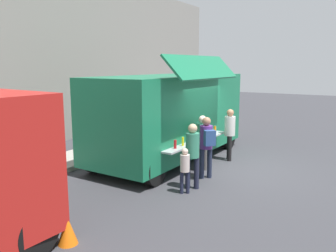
{
  "coord_description": "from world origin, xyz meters",
  "views": [
    {
      "loc": [
        -9.98,
        -3.52,
        3.2
      ],
      "look_at": [
        -0.77,
        2.01,
        1.3
      ],
      "focal_mm": 37.15,
      "sensor_mm": 36.0,
      "label": 1
    }
  ],
  "objects_px": {
    "customer_extra_browsing": "(230,130)",
    "customer_rear_waiting": "(192,150)",
    "customer_mid_with_backpack": "(207,141)",
    "customer_front_ordering": "(202,138)",
    "child_near_queue": "(185,167)",
    "trash_bin": "(169,123)",
    "food_truck_main": "(171,114)",
    "traffic_cone_orange": "(67,230)"
  },
  "relations": [
    {
      "from": "trash_bin",
      "to": "customer_mid_with_backpack",
      "type": "distance_m",
      "value": 6.64
    },
    {
      "from": "customer_rear_waiting",
      "to": "trash_bin",
      "type": "bearing_deg",
      "value": 6.5
    },
    {
      "from": "child_near_queue",
      "to": "trash_bin",
      "type": "bearing_deg",
      "value": -3.15
    },
    {
      "from": "traffic_cone_orange",
      "to": "customer_rear_waiting",
      "type": "bearing_deg",
      "value": -9.54
    },
    {
      "from": "customer_extra_browsing",
      "to": "customer_rear_waiting",
      "type": "bearing_deg",
      "value": 65.29
    },
    {
      "from": "customer_extra_browsing",
      "to": "child_near_queue",
      "type": "distance_m",
      "value": 3.54
    },
    {
      "from": "customer_front_ordering",
      "to": "child_near_queue",
      "type": "relative_size",
      "value": 1.46
    },
    {
      "from": "customer_mid_with_backpack",
      "to": "customer_rear_waiting",
      "type": "relative_size",
      "value": 1.03
    },
    {
      "from": "traffic_cone_orange",
      "to": "customer_front_ordering",
      "type": "height_order",
      "value": "customer_front_ordering"
    },
    {
      "from": "customer_mid_with_backpack",
      "to": "customer_extra_browsing",
      "type": "xyz_separation_m",
      "value": [
        2.17,
        0.15,
        -0.04
      ]
    },
    {
      "from": "trash_bin",
      "to": "child_near_queue",
      "type": "relative_size",
      "value": 0.83
    },
    {
      "from": "trash_bin",
      "to": "child_near_queue",
      "type": "height_order",
      "value": "child_near_queue"
    },
    {
      "from": "traffic_cone_orange",
      "to": "trash_bin",
      "type": "bearing_deg",
      "value": 20.75
    },
    {
      "from": "customer_front_ordering",
      "to": "customer_rear_waiting",
      "type": "height_order",
      "value": "customer_rear_waiting"
    },
    {
      "from": "traffic_cone_orange",
      "to": "customer_extra_browsing",
      "type": "xyz_separation_m",
      "value": [
        6.82,
        -0.44,
        0.77
      ]
    },
    {
      "from": "customer_rear_waiting",
      "to": "customer_front_ordering",
      "type": "bearing_deg",
      "value": -12.26
    },
    {
      "from": "food_truck_main",
      "to": "child_near_queue",
      "type": "bearing_deg",
      "value": -141.78
    },
    {
      "from": "traffic_cone_orange",
      "to": "child_near_queue",
      "type": "xyz_separation_m",
      "value": [
        3.3,
        -0.62,
        0.42
      ]
    },
    {
      "from": "customer_extra_browsing",
      "to": "trash_bin",
      "type": "bearing_deg",
      "value": -63.03
    },
    {
      "from": "customer_mid_with_backpack",
      "to": "child_near_queue",
      "type": "relative_size",
      "value": 1.51
    },
    {
      "from": "customer_front_ordering",
      "to": "customer_mid_with_backpack",
      "type": "xyz_separation_m",
      "value": [
        -0.6,
        -0.43,
        0.07
      ]
    },
    {
      "from": "food_truck_main",
      "to": "trash_bin",
      "type": "distance_m",
      "value": 4.54
    },
    {
      "from": "child_near_queue",
      "to": "customer_extra_browsing",
      "type": "bearing_deg",
      "value": -34.06
    },
    {
      "from": "customer_front_ordering",
      "to": "customer_mid_with_backpack",
      "type": "bearing_deg",
      "value": 154.16
    },
    {
      "from": "customer_mid_with_backpack",
      "to": "child_near_queue",
      "type": "xyz_separation_m",
      "value": [
        -1.35,
        -0.04,
        -0.38
      ]
    },
    {
      "from": "child_near_queue",
      "to": "traffic_cone_orange",
      "type": "bearing_deg",
      "value": 132.24
    },
    {
      "from": "food_truck_main",
      "to": "traffic_cone_orange",
      "type": "distance_m",
      "value": 6.24
    },
    {
      "from": "trash_bin",
      "to": "customer_front_ordering",
      "type": "bearing_deg",
      "value": -139.31
    },
    {
      "from": "customer_rear_waiting",
      "to": "child_near_queue",
      "type": "relative_size",
      "value": 1.47
    },
    {
      "from": "trash_bin",
      "to": "customer_front_ordering",
      "type": "distance_m",
      "value": 5.9
    },
    {
      "from": "food_truck_main",
      "to": "customer_mid_with_backpack",
      "type": "xyz_separation_m",
      "value": [
        -1.31,
        -1.95,
        -0.48
      ]
    },
    {
      "from": "food_truck_main",
      "to": "customer_extra_browsing",
      "type": "relative_size",
      "value": 3.73
    },
    {
      "from": "customer_front_ordering",
      "to": "customer_rear_waiting",
      "type": "xyz_separation_m",
      "value": [
        -1.54,
        -0.47,
        0.02
      ]
    },
    {
      "from": "trash_bin",
      "to": "customer_rear_waiting",
      "type": "height_order",
      "value": "customer_rear_waiting"
    },
    {
      "from": "customer_front_ordering",
      "to": "customer_extra_browsing",
      "type": "distance_m",
      "value": 1.6
    },
    {
      "from": "traffic_cone_orange",
      "to": "customer_extra_browsing",
      "type": "relative_size",
      "value": 0.32
    },
    {
      "from": "customer_mid_with_backpack",
      "to": "customer_rear_waiting",
      "type": "bearing_deg",
      "value": 136.79
    },
    {
      "from": "trash_bin",
      "to": "customer_front_ordering",
      "type": "xyz_separation_m",
      "value": [
        -4.46,
        -3.83,
        0.52
      ]
    },
    {
      "from": "food_truck_main",
      "to": "child_near_queue",
      "type": "relative_size",
      "value": 5.56
    },
    {
      "from": "traffic_cone_orange",
      "to": "customer_extra_browsing",
      "type": "bearing_deg",
      "value": -3.7
    },
    {
      "from": "traffic_cone_orange",
      "to": "trash_bin",
      "type": "relative_size",
      "value": 0.57
    },
    {
      "from": "food_truck_main",
      "to": "trash_bin",
      "type": "height_order",
      "value": "food_truck_main"
    }
  ]
}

